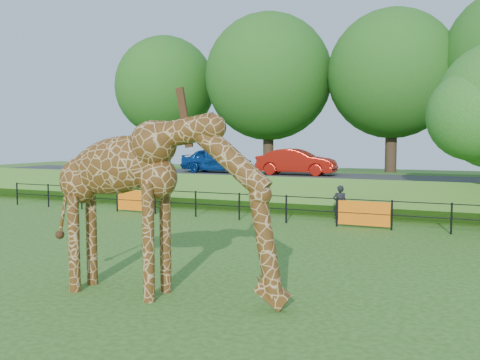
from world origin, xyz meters
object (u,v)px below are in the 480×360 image
at_px(car_red, 296,162).
at_px(giraffe, 164,206).
at_px(car_blue, 217,160).
at_px(visitor, 340,204).

bearing_deg(car_red, giraffe, -174.03).
relative_size(car_blue, car_red, 0.97).
distance_m(giraffe, visitor, 11.20).
height_order(giraffe, car_red, giraffe).
bearing_deg(giraffe, visitor, 81.44).
xyz_separation_m(giraffe, car_blue, (-6.89, 16.60, 0.15)).
bearing_deg(car_blue, visitor, -124.68).
xyz_separation_m(car_blue, car_red, (4.54, -0.08, -0.00)).
height_order(car_blue, visitor, car_blue).
distance_m(car_blue, visitor, 9.85).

